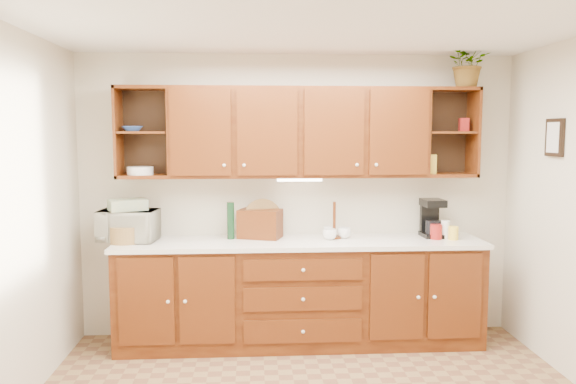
{
  "coord_description": "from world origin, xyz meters",
  "views": [
    {
      "loc": [
        -0.4,
        -3.43,
        1.88
      ],
      "look_at": [
        -0.13,
        1.15,
        1.4
      ],
      "focal_mm": 35.0,
      "sensor_mm": 36.0,
      "label": 1
    }
  ],
  "objects": [
    {
      "name": "ceiling",
      "position": [
        0.0,
        0.0,
        2.6
      ],
      "size": [
        4.0,
        4.0,
        0.0
      ],
      "primitive_type": "plane",
      "rotation": [
        3.14,
        0.0,
        0.0
      ],
      "color": "white",
      "rests_on": "back_wall"
    },
    {
      "name": "back_wall",
      "position": [
        0.0,
        1.75,
        1.3
      ],
      "size": [
        4.0,
        0.0,
        4.0
      ],
      "primitive_type": "plane",
      "rotation": [
        1.57,
        0.0,
        0.0
      ],
      "color": "beige",
      "rests_on": "floor"
    },
    {
      "name": "base_cabinets",
      "position": [
        0.0,
        1.45,
        0.45
      ],
      "size": [
        3.2,
        0.6,
        0.9
      ],
      "primitive_type": "cube",
      "color": "#3B1506",
      "rests_on": "floor"
    },
    {
      "name": "countertop",
      "position": [
        0.0,
        1.44,
        0.92
      ],
      "size": [
        3.24,
        0.64,
        0.04
      ],
      "primitive_type": "cube",
      "color": "white",
      "rests_on": "base_cabinets"
    },
    {
      "name": "upper_cabinets",
      "position": [
        0.01,
        1.59,
        1.89
      ],
      "size": [
        3.2,
        0.33,
        0.8
      ],
      "color": "#3B1506",
      "rests_on": "back_wall"
    },
    {
      "name": "undercabinet_light",
      "position": [
        0.0,
        1.53,
        1.47
      ],
      "size": [
        0.4,
        0.05,
        0.02
      ],
      "primitive_type": "cube",
      "color": "white",
      "rests_on": "upper_cabinets"
    },
    {
      "name": "framed_picture",
      "position": [
        1.98,
        0.9,
        1.85
      ],
      "size": [
        0.03,
        0.24,
        0.3
      ],
      "primitive_type": "cube",
      "color": "black",
      "rests_on": "right_wall"
    },
    {
      "name": "wicker_basket",
      "position": [
        -1.52,
        1.42,
        1.01
      ],
      "size": [
        0.28,
        0.28,
        0.15
      ],
      "primitive_type": "cylinder",
      "rotation": [
        0.0,
        0.0,
        -0.07
      ],
      "color": "olive",
      "rests_on": "countertop"
    },
    {
      "name": "microwave",
      "position": [
        -1.51,
        1.51,
        1.08
      ],
      "size": [
        0.53,
        0.38,
        0.27
      ],
      "primitive_type": "imported",
      "rotation": [
        0.0,
        0.0,
        -0.1
      ],
      "color": "beige",
      "rests_on": "countertop"
    },
    {
      "name": "towel_stack",
      "position": [
        -1.51,
        1.51,
        1.26
      ],
      "size": [
        0.38,
        0.34,
        0.09
      ],
      "primitive_type": "cube",
      "rotation": [
        0.0,
        0.0,
        0.41
      ],
      "color": "#D8BE66",
      "rests_on": "microwave"
    },
    {
      "name": "wine_bottle",
      "position": [
        -0.62,
        1.55,
        1.11
      ],
      "size": [
        0.08,
        0.08,
        0.33
      ],
      "primitive_type": "cylinder",
      "rotation": [
        0.0,
        0.0,
        0.28
      ],
      "color": "black",
      "rests_on": "countertop"
    },
    {
      "name": "woven_tray",
      "position": [
        -0.33,
        1.61,
        0.95
      ],
      "size": [
        0.37,
        0.16,
        0.35
      ],
      "primitive_type": "cylinder",
      "rotation": [
        1.36,
        0.0,
        0.21
      ],
      "color": "olive",
      "rests_on": "countertop"
    },
    {
      "name": "bread_box",
      "position": [
        -0.35,
        1.58,
        1.07
      ],
      "size": [
        0.43,
        0.34,
        0.26
      ],
      "primitive_type": "cube",
      "rotation": [
        0.0,
        0.0,
        -0.33
      ],
      "color": "#3B1506",
      "rests_on": "countertop"
    },
    {
      "name": "mug_tree",
      "position": [
        0.31,
        1.53,
        0.99
      ],
      "size": [
        0.27,
        0.28,
        0.33
      ],
      "rotation": [
        0.0,
        0.0,
        -0.08
      ],
      "color": "#3B1506",
      "rests_on": "countertop"
    },
    {
      "name": "canister_red",
      "position": [
        1.22,
        1.43,
        1.01
      ],
      "size": [
        0.1,
        0.1,
        0.13
      ],
      "primitive_type": "cylinder",
      "rotation": [
        0.0,
        0.0,
        -0.0
      ],
      "color": "maroon",
      "rests_on": "countertop"
    },
    {
      "name": "canister_white",
      "position": [
        1.31,
        1.46,
        1.02
      ],
      "size": [
        0.09,
        0.09,
        0.16
      ],
      "primitive_type": "cylinder",
      "rotation": [
        0.0,
        0.0,
        0.16
      ],
      "color": "white",
      "rests_on": "countertop"
    },
    {
      "name": "canister_yellow",
      "position": [
        1.36,
        1.39,
        1.0
      ],
      "size": [
        0.1,
        0.1,
        0.12
      ],
      "primitive_type": "cylinder",
      "rotation": [
        0.0,
        0.0,
        -0.11
      ],
      "color": "yellow",
      "rests_on": "countertop"
    },
    {
      "name": "coffee_maker",
      "position": [
        1.22,
        1.56,
        1.11
      ],
      "size": [
        0.19,
        0.25,
        0.35
      ],
      "rotation": [
        0.0,
        0.0,
        0.03
      ],
      "color": "black",
      "rests_on": "countertop"
    },
    {
      "name": "bowl_stack",
      "position": [
        -1.46,
        1.56,
        1.92
      ],
      "size": [
        0.23,
        0.23,
        0.05
      ],
      "primitive_type": "imported",
      "rotation": [
        0.0,
        0.0,
        0.31
      ],
      "color": "#2A4D9B",
      "rests_on": "upper_cabinets"
    },
    {
      "name": "plate_stack",
      "position": [
        -1.41,
        1.58,
        1.56
      ],
      "size": [
        0.28,
        0.28,
        0.07
      ],
      "primitive_type": "cylinder",
      "rotation": [
        0.0,
        0.0,
        -0.24
      ],
      "color": "white",
      "rests_on": "upper_cabinets"
    },
    {
      "name": "pantry_box_yellow",
      "position": [
        1.2,
        1.57,
        1.61
      ],
      "size": [
        0.11,
        0.09,
        0.17
      ],
      "primitive_type": "cube",
      "rotation": [
        0.0,
        0.0,
        -0.16
      ],
      "color": "yellow",
      "rests_on": "upper_cabinets"
    },
    {
      "name": "pantry_box_red",
      "position": [
        1.5,
        1.57,
        1.96
      ],
      "size": [
        0.09,
        0.08,
        0.12
      ],
      "primitive_type": "cube",
      "rotation": [
        0.0,
        0.0,
        -0.1
      ],
      "color": "maroon",
      "rests_on": "upper_cabinets"
    },
    {
      "name": "potted_plant",
      "position": [
        1.51,
        1.55,
        2.5
      ],
      "size": [
        0.41,
        0.36,
        0.43
      ],
      "primitive_type": "imported",
      "rotation": [
        0.0,
        0.0,
        -0.07
      ],
      "color": "#999999",
      "rests_on": "upper_cabinets"
    }
  ]
}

